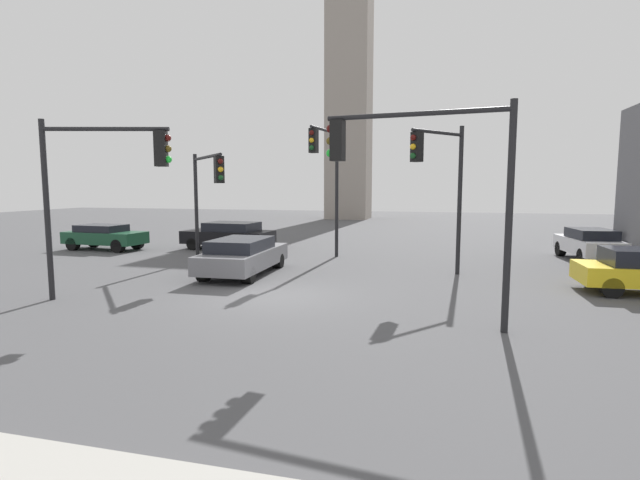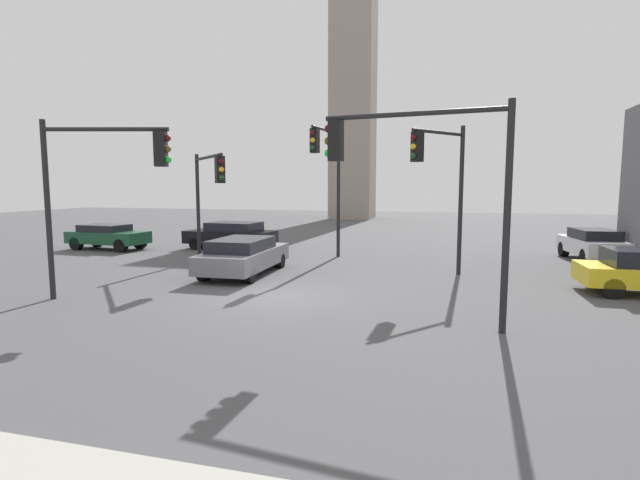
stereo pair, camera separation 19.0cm
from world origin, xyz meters
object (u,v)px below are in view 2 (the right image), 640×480
object	(u,v)px
traffic_light_2	(208,184)
traffic_light_4	(441,171)
traffic_light_1	(328,166)
car_1	(107,236)
car_2	(244,255)
traffic_light_0	(103,172)
traffic_light_3	(417,166)
car_0	(592,244)
car_4	(231,235)

from	to	relation	value
traffic_light_2	traffic_light_4	world-z (taller)	traffic_light_4
traffic_light_1	car_1	xyz separation A→B (m)	(-12.11, 0.60, -3.47)
traffic_light_4	car_2	xyz separation A→B (m)	(-7.11, -1.11, -3.11)
car_2	traffic_light_0	bearing A→B (deg)	153.95
traffic_light_2	traffic_light_3	size ratio (longest dim) A/B	0.91
traffic_light_1	car_2	size ratio (longest dim) A/B	1.22
car_0	car_2	distance (m)	15.30
traffic_light_1	traffic_light_3	world-z (taller)	traffic_light_1
traffic_light_2	car_1	world-z (taller)	traffic_light_2
traffic_light_2	car_0	distance (m)	16.89
traffic_light_3	car_2	size ratio (longest dim) A/B	1.07
traffic_light_3	car_2	distance (m)	8.87
traffic_light_1	traffic_light_3	distance (m)	10.17
traffic_light_0	car_2	xyz separation A→B (m)	(2.18, 4.73, -2.98)
car_1	car_4	world-z (taller)	car_4
car_2	car_4	world-z (taller)	car_4
traffic_light_2	car_1	xyz separation A→B (m)	(-7.84, 3.56, -2.68)
car_2	car_4	distance (m)	7.58
traffic_light_3	traffic_light_4	xyz separation A→B (m)	(0.44, 6.08, 0.06)
car_2	car_4	xyz separation A→B (m)	(-3.66, 6.64, 0.03)
car_1	car_2	xyz separation A→B (m)	(9.88, -4.76, 0.01)
car_2	traffic_light_4	bearing A→B (deg)	-82.48
traffic_light_4	car_2	size ratio (longest dim) A/B	1.14
traffic_light_4	traffic_light_3	bearing A→B (deg)	33.68
traffic_light_0	car_4	xyz separation A→B (m)	(-1.48, 11.37, -2.95)
car_0	car_4	xyz separation A→B (m)	(-17.28, -0.33, -0.01)
traffic_light_0	traffic_light_1	world-z (taller)	traffic_light_1
car_0	traffic_light_2	bearing A→B (deg)	103.63
traffic_light_0	traffic_light_3	world-z (taller)	traffic_light_0
traffic_light_0	traffic_light_2	xyz separation A→B (m)	(0.14, 5.94, -0.30)
traffic_light_0	traffic_light_3	size ratio (longest dim) A/B	1.00
car_1	car_4	bearing A→B (deg)	20.04
car_0	car_2	size ratio (longest dim) A/B	0.84
traffic_light_2	car_4	world-z (taller)	traffic_light_2
traffic_light_0	car_0	bearing A→B (deg)	21.75
traffic_light_4	car_0	xyz separation A→B (m)	(6.51, 5.86, -3.06)
traffic_light_0	car_2	bearing A→B (deg)	50.51
traffic_light_1	car_1	distance (m)	12.61
car_0	traffic_light_4	bearing A→B (deg)	125.40
car_1	traffic_light_1	bearing A→B (deg)	0.41
traffic_light_0	car_0	distance (m)	19.88
traffic_light_2	traffic_light_1	bearing A→B (deg)	82.51
traffic_light_3	car_4	distance (m)	15.83
car_1	car_4	size ratio (longest dim) A/B	0.89
car_2	traffic_light_1	bearing A→B (deg)	-29.52
traffic_light_0	traffic_light_4	xyz separation A→B (m)	(9.29, 5.84, 0.13)
traffic_light_3	traffic_light_4	distance (m)	6.10
traffic_light_0	traffic_light_4	bearing A→B (deg)	17.39
traffic_light_1	car_2	distance (m)	5.86
car_1	car_0	bearing A→B (deg)	8.61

